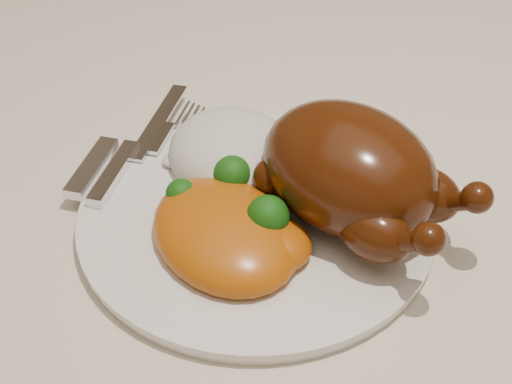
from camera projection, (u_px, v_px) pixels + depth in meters
The scene contains 7 objects.
dining_table at pixel (457, 228), 0.73m from camera, with size 1.60×0.90×0.76m.
tablecloth at pixel (471, 172), 0.68m from camera, with size 1.73×1.03×0.18m.
dinner_plate at pixel (256, 216), 0.58m from camera, with size 0.28×0.28×0.01m, color white.
roast_chicken at pixel (353, 172), 0.54m from camera, with size 0.19×0.14×0.09m.
rice_mound at pixel (233, 154), 0.61m from camera, with size 0.15×0.15×0.06m.
mac_and_cheese at pixel (232, 230), 0.54m from camera, with size 0.17×0.15×0.06m.
cutlery at pixel (124, 154), 0.62m from camera, with size 0.07×0.19×0.01m.
Camera 1 is at (0.13, -0.55, 1.16)m, focal length 50.00 mm.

